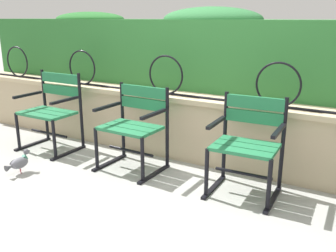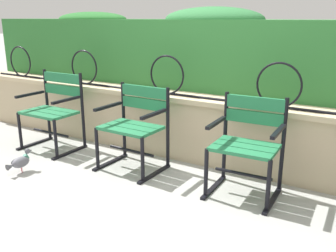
% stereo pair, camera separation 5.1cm
% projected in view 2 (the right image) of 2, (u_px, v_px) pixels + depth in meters
% --- Properties ---
extents(ground_plane, '(60.00, 60.00, 0.00)m').
position_uv_depth(ground_plane, '(164.00, 185.00, 3.45)').
color(ground_plane, '#9E9E99').
extents(stone_wall, '(7.00, 0.41, 0.69)m').
position_uv_depth(stone_wall, '(202.00, 128.00, 3.98)').
color(stone_wall, tan).
rests_on(stone_wall, ground).
extents(iron_arch_fence, '(6.47, 0.02, 0.42)m').
position_uv_depth(iron_arch_fence, '(172.00, 79.00, 3.94)').
color(iron_arch_fence, black).
rests_on(iron_arch_fence, stone_wall).
extents(hedge_row, '(6.86, 0.65, 0.91)m').
position_uv_depth(hedge_row, '(223.00, 51.00, 4.18)').
color(hedge_row, '#2D7033').
rests_on(hedge_row, stone_wall).
extents(park_chair_leftmost, '(0.63, 0.52, 0.89)m').
position_uv_depth(park_chair_leftmost, '(54.00, 108.00, 4.33)').
color(park_chair_leftmost, '#237547').
rests_on(park_chair_leftmost, ground).
extents(park_chair_centre_left, '(0.62, 0.53, 0.84)m').
position_uv_depth(park_chair_centre_left, '(135.00, 124.00, 3.74)').
color(park_chair_centre_left, '#237547').
rests_on(park_chair_centre_left, ground).
extents(park_chair_centre_right, '(0.59, 0.55, 0.85)m').
position_uv_depth(park_chair_centre_right, '(248.00, 143.00, 3.19)').
color(park_chair_centre_right, '#237547').
rests_on(park_chair_centre_right, ground).
extents(pigeon_near_chairs, '(0.11, 0.29, 0.22)m').
position_uv_depth(pigeon_near_chairs, '(20.00, 162.00, 3.71)').
color(pigeon_near_chairs, slate).
rests_on(pigeon_near_chairs, ground).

